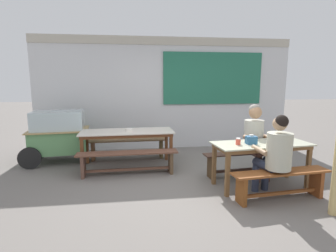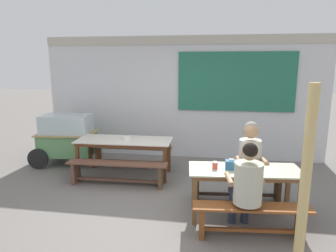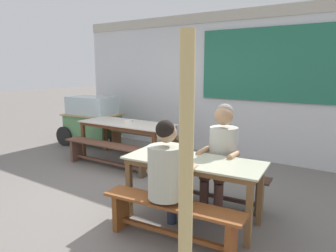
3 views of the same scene
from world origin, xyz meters
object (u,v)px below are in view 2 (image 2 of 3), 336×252
(bench_far_front, at_px, (117,170))
(condiment_jar, at_px, (215,165))
(food_cart, at_px, (67,136))
(soup_bowl, at_px, (126,138))
(bench_near_back, at_px, (237,184))
(person_near_front, at_px, (246,183))
(tissue_box, at_px, (231,165))
(dining_table_far, at_px, (124,143))
(bench_far_back, at_px, (132,153))
(bench_near_front, at_px, (251,216))
(wooden_support_post, at_px, (306,180))
(person_right_near_table, at_px, (250,158))
(dining_table_near, at_px, (245,175))

(bench_far_front, distance_m, condiment_jar, 2.02)
(food_cart, xyz_separation_m, soup_bowl, (1.50, -0.46, 0.13))
(bench_far_front, relative_size, bench_near_back, 1.20)
(person_near_front, relative_size, tissue_box, 7.89)
(bench_near_back, xyz_separation_m, person_near_front, (0.03, -1.00, 0.43))
(bench_far_front, height_order, person_near_front, person_near_front)
(dining_table_far, distance_m, bench_far_back, 0.65)
(bench_near_front, distance_m, wooden_support_post, 0.98)
(person_right_near_table, bearing_deg, tissue_box, -121.77)
(bench_far_back, distance_m, tissue_box, 2.82)
(food_cart, bearing_deg, bench_near_back, -20.00)
(dining_table_near, height_order, condiment_jar, condiment_jar)
(dining_table_far, distance_m, food_cart, 1.54)
(bench_near_front, distance_m, condiment_jar, 0.83)
(bench_far_back, distance_m, person_right_near_table, 2.76)
(bench_far_back, height_order, person_near_front, person_near_front)
(person_near_front, xyz_separation_m, condiment_jar, (-0.40, 0.42, 0.07))
(dining_table_near, height_order, food_cart, food_cart)
(bench_near_back, distance_m, food_cart, 3.85)
(dining_table_far, bearing_deg, food_cart, 161.82)
(dining_table_far, distance_m, person_near_front, 2.84)
(person_near_front, bearing_deg, condiment_jar, 133.30)
(person_right_near_table, bearing_deg, bench_near_back, 165.84)
(dining_table_far, height_order, bench_far_front, dining_table_far)
(bench_far_front, bearing_deg, bench_near_front, -31.41)
(bench_near_back, bearing_deg, bench_near_front, -84.42)
(bench_near_front, relative_size, person_near_front, 1.19)
(tissue_box, bearing_deg, person_right_near_table, 58.23)
(bench_near_back, bearing_deg, person_right_near_table, -14.16)
(dining_table_near, bearing_deg, person_near_front, -92.45)
(food_cart, xyz_separation_m, tissue_box, (3.46, -1.87, 0.17))
(person_near_front, bearing_deg, person_right_near_table, 81.43)
(bench_near_back, relative_size, condiment_jar, 14.90)
(person_near_front, bearing_deg, wooden_support_post, -46.37)
(person_near_front, bearing_deg, tissue_box, 111.43)
(person_right_near_table, bearing_deg, food_cart, 160.26)
(person_right_near_table, relative_size, soup_bowl, 8.33)
(bench_far_front, xyz_separation_m, bench_near_back, (2.12, -0.29, -0.02))
(tissue_box, bearing_deg, bench_near_back, 75.69)
(dining_table_near, xyz_separation_m, wooden_support_post, (0.51, -1.03, 0.36))
(person_right_near_table, bearing_deg, dining_table_near, -104.31)
(condiment_jar, distance_m, wooden_support_post, 1.37)
(bench_near_back, bearing_deg, bench_far_front, 172.09)
(bench_far_front, bearing_deg, soup_bowl, 87.83)
(tissue_box, height_order, wooden_support_post, wooden_support_post)
(dining_table_far, bearing_deg, bench_far_front, -88.58)
(dining_table_near, distance_m, condiment_jar, 0.44)
(condiment_jar, xyz_separation_m, wooden_support_post, (0.93, -0.98, 0.22))
(person_right_near_table, distance_m, tissue_box, 0.61)
(dining_table_far, height_order, condiment_jar, condiment_jar)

